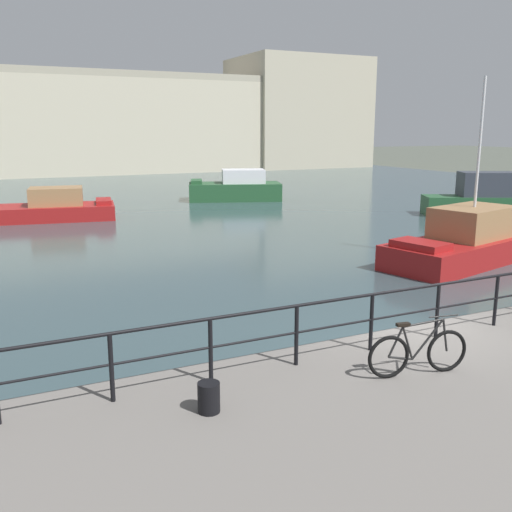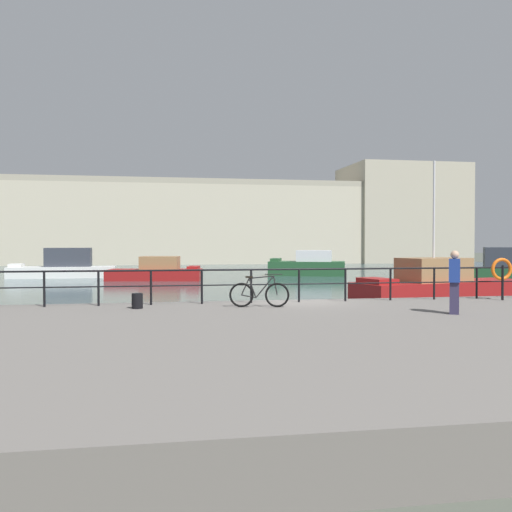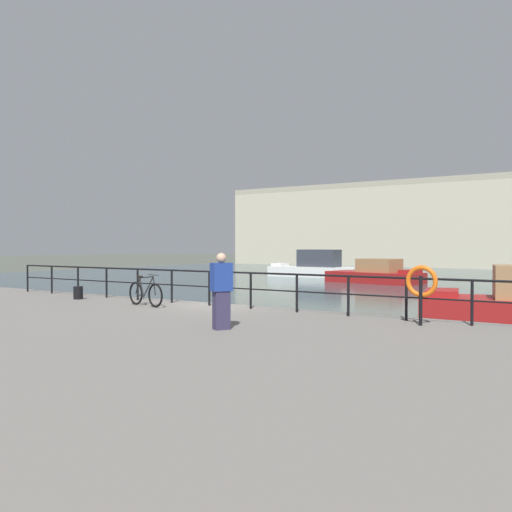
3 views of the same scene
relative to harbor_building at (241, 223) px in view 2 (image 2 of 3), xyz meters
name	(u,v)px [view 2 (image 2 of 3)]	position (x,y,z in m)	size (l,w,h in m)	color
ground_plane	(296,324)	(-6.89, -57.02, -5.36)	(240.00, 240.00, 0.00)	#4C5147
water_basin	(209,274)	(-6.89, -26.82, -5.36)	(80.00, 60.00, 0.01)	#33474C
quay_promenade	(369,347)	(-6.89, -63.52, -4.96)	(56.00, 13.00, 0.82)	slate
harbor_building	(241,223)	(0.00, 0.00, 0.00)	(74.58, 12.15, 13.34)	#C1B79E
moored_white_yacht	(64,267)	(-18.32, -29.56, -4.52)	(7.97, 2.22, 2.30)	white
moored_blue_motorboat	(439,285)	(1.73, -50.48, -4.65)	(9.31, 4.62, 6.54)	maroon
moored_harbor_tender	(157,272)	(-11.29, -33.65, -4.74)	(7.04, 3.89, 1.72)	maroon
moored_cabin_cruiser	(308,266)	(0.99, -29.99, -4.55)	(6.67, 4.56, 2.07)	#23512D
quay_railing	(322,279)	(-6.21, -57.77, -3.81)	(20.23, 0.07, 1.08)	black
parked_bicycle	(259,294)	(-8.51, -58.98, -4.16)	(1.75, 0.40, 0.98)	black
mooring_bollard	(137,301)	(-12.03, -58.69, -4.33)	(0.32, 0.32, 0.44)	black
life_ring_stand	(502,271)	(-0.23, -58.34, -3.57)	(0.75, 0.16, 1.40)	black
standing_person	(455,282)	(-3.68, -61.46, -3.68)	(0.46, 0.52, 1.69)	#332D4C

